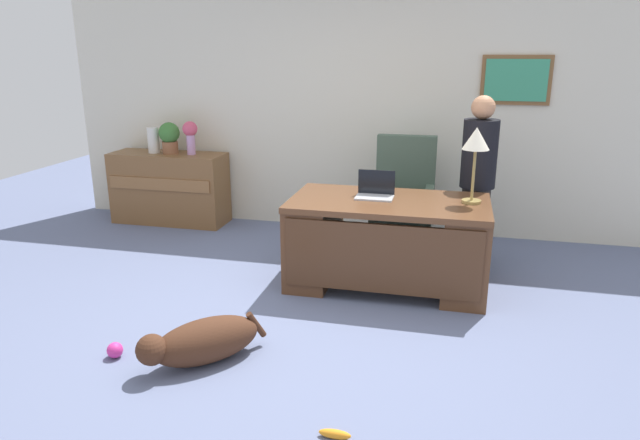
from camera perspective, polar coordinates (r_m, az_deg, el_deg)
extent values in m
plane|color=slate|center=(4.37, -1.61, -10.54)|extent=(12.00, 12.00, 0.00)
cube|color=beige|center=(6.46, 4.39, 10.91)|extent=(7.00, 0.12, 2.70)
cube|color=brown|center=(6.30, 18.99, 13.08)|extent=(0.69, 0.03, 0.50)
cube|color=#39976E|center=(6.28, 19.01, 13.07)|extent=(0.61, 0.01, 0.42)
cube|color=brown|center=(4.88, 6.91, 1.71)|extent=(1.68, 0.92, 0.05)
cube|color=brown|center=(5.10, -0.59, -2.01)|extent=(0.36, 0.86, 0.72)
cube|color=brown|center=(4.97, 14.32, -3.09)|extent=(0.36, 0.86, 0.72)
cube|color=#4E2F1C|center=(4.58, 6.12, -3.87)|extent=(1.58, 0.04, 0.58)
cube|color=brown|center=(7.01, -14.77, 3.12)|extent=(1.35, 0.48, 0.83)
cube|color=brown|center=(6.78, -15.80, 3.45)|extent=(1.25, 0.02, 0.14)
cube|color=#475B4C|center=(5.84, 8.18, 0.34)|extent=(0.60, 0.58, 0.18)
cylinder|color=black|center=(5.91, 8.09, -1.80)|extent=(0.10, 0.10, 0.28)
cylinder|color=black|center=(5.94, 8.04, -2.85)|extent=(0.52, 0.52, 0.05)
cube|color=#475B4C|center=(5.96, 8.58, 5.03)|extent=(0.60, 0.12, 0.70)
cube|color=#475B4C|center=(5.81, 5.71, 2.40)|extent=(0.08, 0.50, 0.22)
cube|color=#475B4C|center=(5.77, 10.83, 2.07)|extent=(0.08, 0.50, 0.22)
cylinder|color=#262323|center=(5.60, 15.10, -0.63)|extent=(0.26, 0.26, 0.77)
cylinder|color=black|center=(5.44, 15.65, 6.39)|extent=(0.32, 0.32, 0.62)
sphere|color=tan|center=(5.38, 16.00, 10.76)|extent=(0.21, 0.21, 0.21)
ellipsoid|color=#472819|center=(3.93, -11.25, -11.74)|extent=(0.72, 0.73, 0.30)
sphere|color=#472819|center=(3.82, -16.48, -12.33)|extent=(0.20, 0.20, 0.20)
cylinder|color=#472819|center=(4.04, -6.39, -10.34)|extent=(0.14, 0.14, 0.21)
cube|color=#B2B5BA|center=(4.92, 5.46, 2.27)|extent=(0.32, 0.22, 0.01)
cube|color=black|center=(4.99, 5.67, 3.80)|extent=(0.32, 0.01, 0.21)
cylinder|color=#9E8447|center=(4.92, 14.88, 1.82)|extent=(0.16, 0.16, 0.02)
cylinder|color=#9E8447|center=(4.87, 15.08, 4.36)|extent=(0.02, 0.02, 0.42)
cone|color=silver|center=(4.81, 15.35, 7.87)|extent=(0.22, 0.22, 0.18)
cylinder|color=#C491C3|center=(6.77, -12.77, 7.35)|extent=(0.10, 0.10, 0.22)
sphere|color=#D74E6B|center=(6.75, -12.87, 8.87)|extent=(0.17, 0.17, 0.17)
cylinder|color=silver|center=(6.99, -16.31, 7.67)|extent=(0.13, 0.13, 0.30)
cylinder|color=brown|center=(6.90, -14.73, 7.02)|extent=(0.18, 0.18, 0.14)
sphere|color=#3B7433|center=(6.87, -14.84, 8.42)|extent=(0.24, 0.24, 0.24)
sphere|color=#D8338C|center=(4.18, -19.81, -12.13)|extent=(0.11, 0.11, 0.11)
ellipsoid|color=orange|center=(3.26, 1.49, -20.59)|extent=(0.18, 0.05, 0.05)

